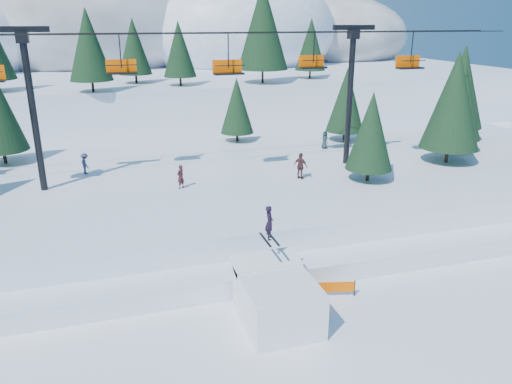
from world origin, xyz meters
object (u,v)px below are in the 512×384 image
object	(u,v)px
chairlift	(195,79)
banner_near	(327,287)
jump_kicker	(277,298)
banner_far	(399,257)

from	to	relation	value
chairlift	banner_near	xyz separation A→B (m)	(3.66, -14.10, -8.78)
jump_kicker	banner_far	world-z (taller)	jump_kicker
jump_kicker	banner_far	size ratio (longest dim) A/B	1.86
banner_near	banner_far	world-z (taller)	same
chairlift	banner_near	bearing A→B (deg)	-75.44
chairlift	banner_near	size ratio (longest dim) A/B	16.57
chairlift	jump_kicker	bearing A→B (deg)	-87.82
banner_near	banner_far	distance (m)	5.64
jump_kicker	banner_near	world-z (taller)	jump_kicker
banner_near	banner_far	size ratio (longest dim) A/B	1.01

